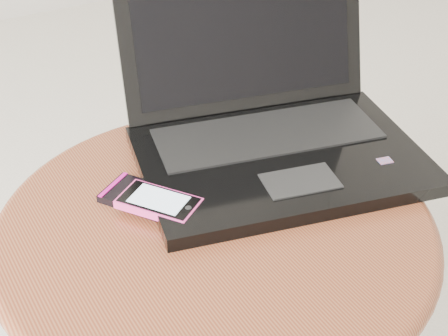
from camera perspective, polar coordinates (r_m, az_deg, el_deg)
table at (r=0.94m, az=-0.70°, el=-9.04°), size 0.58×0.58×0.46m
laptop at (r=0.99m, az=3.85°, el=4.04°), size 0.46×0.43×0.26m
phone_black at (r=0.90m, az=-6.55°, el=-2.60°), size 0.12×0.13×0.01m
phone_pink at (r=0.88m, az=-5.54°, el=-2.96°), size 0.10×0.12×0.01m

